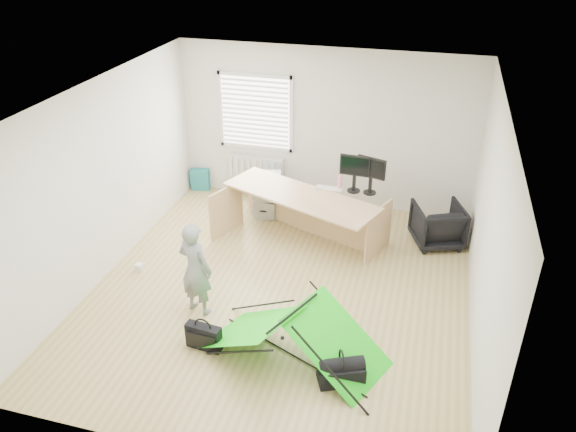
% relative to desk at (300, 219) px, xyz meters
% --- Properties ---
extents(ground, '(5.50, 5.50, 0.00)m').
position_rel_desk_xyz_m(ground, '(0.05, -1.28, -0.41)').
color(ground, tan).
rests_on(ground, ground).
extents(back_wall, '(5.00, 0.02, 2.70)m').
position_rel_desk_xyz_m(back_wall, '(0.05, 1.47, 0.94)').
color(back_wall, silver).
rests_on(back_wall, ground).
extents(window, '(1.20, 0.06, 1.20)m').
position_rel_desk_xyz_m(window, '(-1.15, 1.43, 1.14)').
color(window, silver).
rests_on(window, back_wall).
extents(radiator, '(1.00, 0.12, 0.60)m').
position_rel_desk_xyz_m(radiator, '(-1.15, 1.39, 0.04)').
color(radiator, silver).
rests_on(radiator, back_wall).
extents(desk, '(2.54, 1.61, 0.83)m').
position_rel_desk_xyz_m(desk, '(0.00, 0.00, 0.00)').
color(desk, tan).
rests_on(desk, ground).
extents(filing_cabinet, '(0.56, 0.66, 0.67)m').
position_rel_desk_xyz_m(filing_cabinet, '(-0.76, 0.82, -0.08)').
color(filing_cabinet, '#989A9D').
rests_on(filing_cabinet, ground).
extents(monitor_left, '(0.46, 0.13, 0.43)m').
position_rel_desk_xyz_m(monitor_left, '(0.75, 0.34, 0.63)').
color(monitor_left, black).
rests_on(monitor_left, desk).
extents(monitor_right, '(0.46, 0.24, 0.43)m').
position_rel_desk_xyz_m(monitor_right, '(0.99, 0.34, 0.63)').
color(monitor_right, black).
rests_on(monitor_right, desk).
extents(keyboard, '(0.41, 0.16, 0.02)m').
position_rel_desk_xyz_m(keyboard, '(0.38, 0.32, 0.42)').
color(keyboard, beige).
rests_on(keyboard, desk).
extents(thermos, '(0.08, 0.08, 0.23)m').
position_rel_desk_xyz_m(thermos, '(0.53, 0.35, 0.53)').
color(thermos, pink).
rests_on(thermos, desk).
extents(office_chair, '(0.91, 0.93, 0.66)m').
position_rel_desk_xyz_m(office_chair, '(2.04, 0.54, -0.08)').
color(office_chair, black).
rests_on(office_chair, ground).
extents(person, '(0.53, 0.42, 1.29)m').
position_rel_desk_xyz_m(person, '(-0.85, -1.97, 0.23)').
color(person, gray).
rests_on(person, ground).
extents(kite, '(2.24, 1.65, 0.64)m').
position_rel_desk_xyz_m(kite, '(0.54, -2.48, -0.10)').
color(kite, '#1ADC14').
rests_on(kite, ground).
extents(storage_crate, '(0.57, 0.48, 0.28)m').
position_rel_desk_xyz_m(storage_crate, '(2.25, 0.68, -0.28)').
color(storage_crate, silver).
rests_on(storage_crate, ground).
extents(tote_bag, '(0.36, 0.20, 0.40)m').
position_rel_desk_xyz_m(tote_bag, '(-2.23, 1.34, -0.21)').
color(tote_bag, teal).
rests_on(tote_bag, ground).
extents(laptop_bag, '(0.44, 0.17, 0.32)m').
position_rel_desk_xyz_m(laptop_bag, '(-0.51, -2.61, -0.25)').
color(laptop_bag, black).
rests_on(laptop_bag, ground).
extents(white_box, '(0.10, 0.10, 0.10)m').
position_rel_desk_xyz_m(white_box, '(-2.05, -1.35, -0.36)').
color(white_box, silver).
rests_on(white_box, ground).
extents(duffel_bag, '(0.57, 0.44, 0.22)m').
position_rel_desk_xyz_m(duffel_bag, '(1.15, -2.71, -0.30)').
color(duffel_bag, black).
rests_on(duffel_bag, ground).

